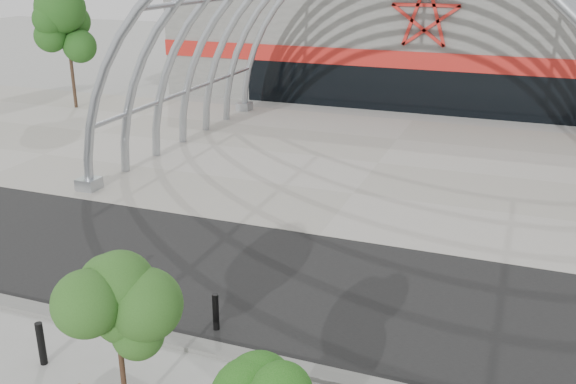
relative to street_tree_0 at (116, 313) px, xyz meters
name	(u,v)px	position (x,y,z in m)	size (l,w,h in m)	color
ground	(229,348)	(0.85, 2.95, -2.43)	(140.00, 140.00, 0.00)	#9C9C96
road	(282,282)	(0.85, 6.45, -2.42)	(140.00, 7.00, 0.02)	black
forecourt	(378,163)	(0.85, 18.45, -2.41)	(60.00, 17.00, 0.04)	#A5A194
kerb	(224,352)	(0.85, 2.70, -2.37)	(60.00, 0.50, 0.12)	#62635E
arena_building	(442,32)	(0.85, 36.40, 1.56)	(34.00, 15.24, 8.00)	slate
vault_canopy	(378,163)	(0.85, 18.45, -2.42)	(20.80, 15.80, 20.36)	#A3A8AD
street_tree_0	(116,313)	(0.00, 0.00, 0.00)	(1.49, 1.49, 3.39)	black
bollard_0	(89,286)	(-3.55, 3.55, -1.91)	(0.17, 0.17, 1.05)	black
bollard_1	(41,344)	(-2.85, 0.90, -1.90)	(0.17, 0.17, 1.07)	black
bollard_2	(216,312)	(0.21, 3.58, -1.93)	(0.16, 0.16, 1.00)	black
bg_tree_0	(67,31)	(-19.15, 22.95, 2.20)	(3.00, 3.00, 6.45)	black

